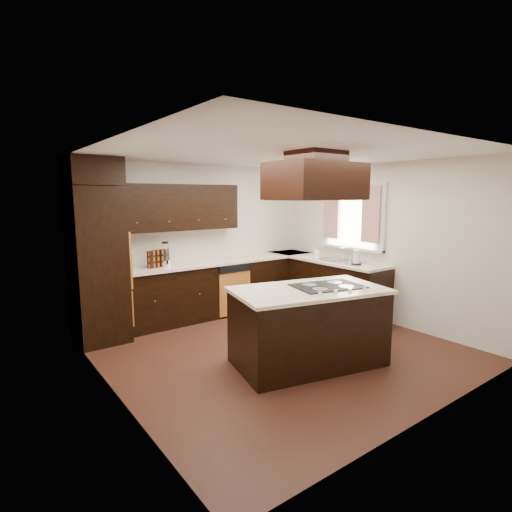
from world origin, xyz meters
The scene contains 30 objects.
floor centered at (0.00, 0.00, -0.01)m, with size 4.20×4.20×0.02m, color #592D1D.
ceiling centered at (0.00, 0.00, 2.51)m, with size 4.20×4.20×0.02m, color silver.
wall_back centered at (0.00, 2.11, 1.25)m, with size 4.20×0.02×2.50m, color beige.
wall_front centered at (0.00, -2.11, 1.25)m, with size 4.20×0.02×2.50m, color beige.
wall_left centered at (-2.11, 0.00, 1.25)m, with size 0.02×4.20×2.50m, color beige.
wall_right centered at (2.11, 0.00, 1.25)m, with size 0.02×4.20×2.50m, color beige.
oven_column centered at (-1.78, 1.71, 1.06)m, with size 0.65×0.75×2.12m, color black.
wall_oven_face centered at (-1.43, 1.71, 1.12)m, with size 0.05×0.62×0.78m, color orange.
base_cabinets_back centered at (0.03, 1.80, 0.44)m, with size 2.93×0.60×0.88m, color black.
base_cabinets_right centered at (1.80, 0.90, 0.44)m, with size 0.60×2.40×0.88m, color black.
countertop_back centered at (0.03, 1.79, 0.90)m, with size 2.93×0.63×0.04m, color #F8E3C7.
countertop_right centered at (1.79, 0.90, 0.90)m, with size 0.63×2.40×0.04m, color #F8E3C7.
upper_cabinets centered at (-0.43, 1.93, 1.81)m, with size 2.00×0.34×0.72m, color black.
dishwasher_front centered at (0.33, 1.50, 0.40)m, with size 0.60×0.05×0.72m, color orange.
window_frame centered at (2.07, 0.55, 1.65)m, with size 0.06×1.32×1.12m, color silver.
window_pane centered at (2.10, 0.55, 1.65)m, with size 0.00×1.20×1.00m, color white.
curtain_left centered at (2.01, 0.13, 1.70)m, with size 0.02×0.34×0.90m, color beige.
curtain_right centered at (2.01, 0.97, 1.70)m, with size 0.02×0.34×0.90m, color beige.
sink_rim centered at (1.80, 0.55, 0.92)m, with size 0.52×0.84×0.01m, color silver.
island centered at (0.00, -0.58, 0.44)m, with size 1.71×0.93×0.88m, color black.
island_top centered at (0.00, -0.58, 0.90)m, with size 1.77×1.00×0.04m, color #F8E3C7.
cooktop centered at (0.25, -0.64, 0.93)m, with size 0.81×0.54×0.01m, color black.
range_hood centered at (0.10, -0.55, 2.16)m, with size 1.05×0.72×0.42m, color black.
hood_duct centered at (0.10, -0.55, 2.44)m, with size 0.55×0.50×0.13m, color black.
blender_base centered at (-0.75, 1.77, 0.97)m, with size 0.15×0.15×0.10m, color silver.
blender_pitcher centered at (-0.75, 1.77, 1.15)m, with size 0.13×0.13×0.26m, color silver.
spice_rack centered at (-0.88, 1.81, 1.05)m, with size 0.31×0.08×0.26m, color black.
mixing_bowl centered at (-1.36, 1.79, 0.95)m, with size 0.26×0.26×0.06m, color silver.
soap_bottle centered at (1.78, 1.09, 1.01)m, with size 0.08×0.08×0.18m, color silver.
paper_towel centered at (1.72, 0.14, 1.04)m, with size 0.11×0.11×0.23m, color silver.
Camera 1 is at (-3.21, -3.88, 2.01)m, focal length 28.00 mm.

